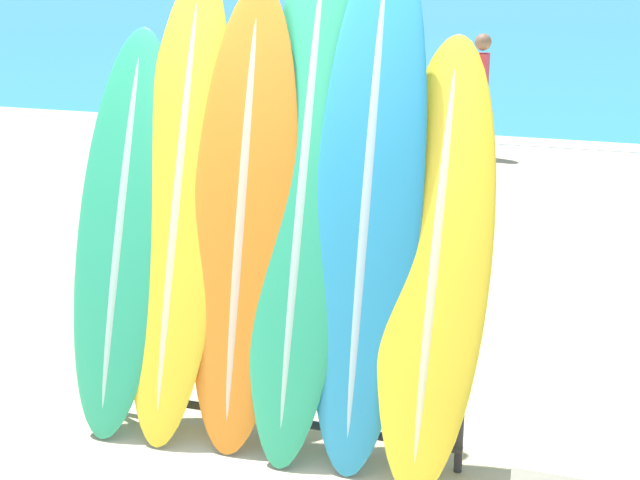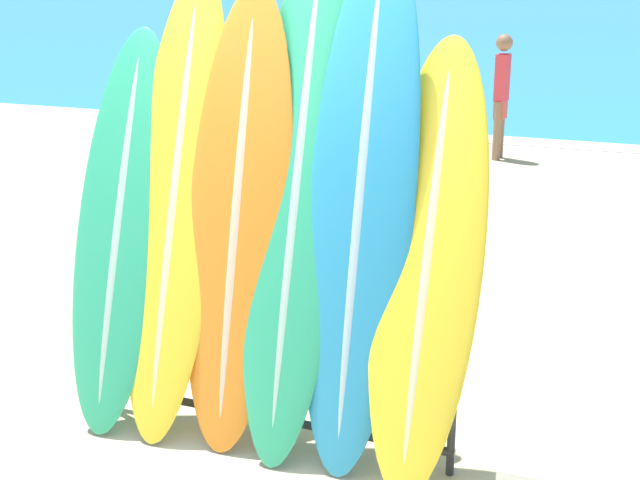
{
  "view_description": "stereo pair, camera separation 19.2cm",
  "coord_description": "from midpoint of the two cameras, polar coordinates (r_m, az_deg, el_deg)",
  "views": [
    {
      "loc": [
        1.68,
        -3.04,
        2.37
      ],
      "look_at": [
        0.12,
        1.59,
        0.85
      ],
      "focal_mm": 50.0,
      "sensor_mm": 36.0,
      "label": 1
    },
    {
      "loc": [
        1.86,
        -2.98,
        2.37
      ],
      "look_at": [
        0.12,
        1.59,
        0.85
      ],
      "focal_mm": 50.0,
      "sensor_mm": 36.0,
      "label": 2
    }
  ],
  "objects": [
    {
      "name": "surfboard_slot_1",
      "position": [
        4.6,
        -10.21,
        2.04
      ],
      "size": [
        0.52,
        0.81,
        2.37
      ],
      "color": "yellow",
      "rests_on": "ground_plane"
    },
    {
      "name": "surfboard_rack",
      "position": [
        4.56,
        -4.46,
        -7.63
      ],
      "size": [
        2.0,
        0.04,
        0.83
      ],
      "color": "#28282D",
      "rests_on": "ground_plane"
    },
    {
      "name": "surfboard_slot_2",
      "position": [
        4.42,
        -6.22,
        1.13
      ],
      "size": [
        0.55,
        0.64,
        2.29
      ],
      "color": "orange",
      "rests_on": "ground_plane"
    },
    {
      "name": "surfboard_slot_5",
      "position": [
        4.15,
        6.1,
        -1.61
      ],
      "size": [
        0.52,
        0.76,
        2.07
      ],
      "color": "yellow",
      "rests_on": "ground_plane"
    },
    {
      "name": "surfboard_slot_4",
      "position": [
        4.2,
        1.73,
        1.94
      ],
      "size": [
        0.53,
        0.69,
        2.52
      ],
      "color": "teal",
      "rests_on": "ground_plane"
    },
    {
      "name": "surfboard_slot_0",
      "position": [
        4.75,
        -13.64,
        0.44
      ],
      "size": [
        0.53,
        0.76,
        2.07
      ],
      "color": "#289E70",
      "rests_on": "ground_plane"
    },
    {
      "name": "ocean_water",
      "position": [
        41.86,
        16.66,
        13.29
      ],
      "size": [
        120.0,
        60.0,
        0.01
      ],
      "color": "teal",
      "rests_on": "ground_plane"
    },
    {
      "name": "person_near_water",
      "position": [
        11.48,
        9.74,
        9.38
      ],
      "size": [
        0.21,
        0.26,
        1.55
      ],
      "rotation": [
        0.0,
        0.0,
        4.63
      ],
      "color": "#846047",
      "rests_on": "ground_plane"
    },
    {
      "name": "surfboard_slot_3",
      "position": [
        4.32,
        -2.35,
        2.8
      ],
      "size": [
        0.52,
        0.84,
        2.58
      ],
      "color": "#289E70",
      "rests_on": "ground_plane"
    }
  ]
}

